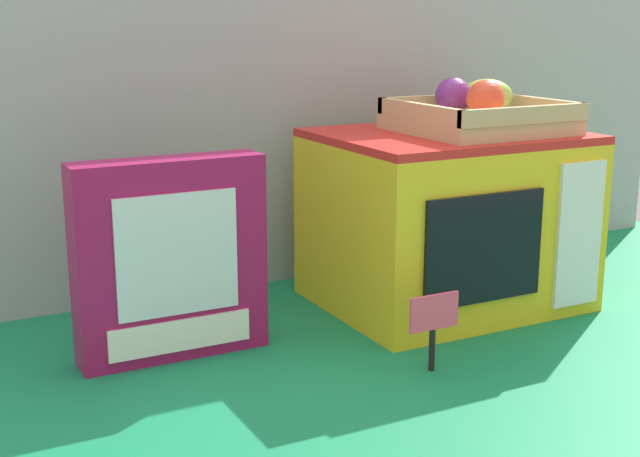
% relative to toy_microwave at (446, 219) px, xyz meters
% --- Properties ---
extents(ground_plane, '(1.70, 1.70, 0.00)m').
position_rel_toy_microwave_xyz_m(ground_plane, '(-0.16, -0.02, -0.13)').
color(ground_plane, '#147A4C').
rests_on(ground_plane, ground).
extents(display_back_panel, '(1.61, 0.03, 0.64)m').
position_rel_toy_microwave_xyz_m(display_back_panel, '(-0.16, 0.23, 0.19)').
color(display_back_panel, '#A0A3A8').
rests_on(display_back_panel, ground).
extents(toy_microwave, '(0.37, 0.30, 0.26)m').
position_rel_toy_microwave_xyz_m(toy_microwave, '(0.00, 0.00, 0.00)').
color(toy_microwave, yellow).
rests_on(toy_microwave, ground).
extents(food_groups_crate, '(0.22, 0.22, 0.08)m').
position_rel_toy_microwave_xyz_m(food_groups_crate, '(0.04, -0.01, 0.16)').
color(food_groups_crate, tan).
rests_on(food_groups_crate, toy_microwave).
extents(cookie_set_box, '(0.25, 0.06, 0.26)m').
position_rel_toy_microwave_xyz_m(cookie_set_box, '(-0.44, -0.02, -0.00)').
color(cookie_set_box, '#99144C').
rests_on(cookie_set_box, ground).
extents(price_sign, '(0.07, 0.01, 0.10)m').
position_rel_toy_microwave_xyz_m(price_sign, '(-0.17, -0.22, -0.07)').
color(price_sign, black).
rests_on(price_sign, ground).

